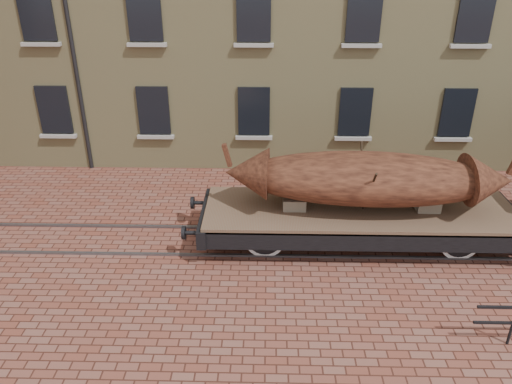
{
  "coord_description": "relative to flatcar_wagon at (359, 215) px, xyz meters",
  "views": [
    {
      "loc": [
        -2.03,
        -11.75,
        7.46
      ],
      "look_at": [
        -2.32,
        0.5,
        1.3
      ],
      "focal_mm": 35.0,
      "sensor_mm": 36.0,
      "label": 1
    }
  ],
  "objects": [
    {
      "name": "rail_track",
      "position": [
        -0.47,
        0.0,
        -0.85
      ],
      "size": [
        30.0,
        1.52,
        0.06
      ],
      "color": "#59595E",
      "rests_on": "ground"
    },
    {
      "name": "ground",
      "position": [
        -0.47,
        0.0,
        -0.88
      ],
      "size": [
        90.0,
        90.0,
        0.0
      ],
      "primitive_type": "plane",
      "color": "brown"
    },
    {
      "name": "flatcar_wagon",
      "position": [
        0.0,
        0.0,
        0.0
      ],
      "size": [
        9.33,
        2.53,
        1.41
      ],
      "color": "brown",
      "rests_on": "ground"
    },
    {
      "name": "iron_boat",
      "position": [
        0.07,
        0.0,
        1.11
      ],
      "size": [
        7.48,
        2.35,
        1.75
      ],
      "color": "brown",
      "rests_on": "flatcar_wagon"
    }
  ]
}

